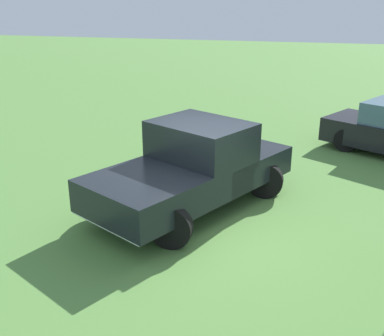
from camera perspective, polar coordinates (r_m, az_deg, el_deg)
ground_plane at (r=9.39m, az=2.07°, el=-6.44°), size 80.00×80.00×0.00m
pickup_truck at (r=9.63m, az=0.48°, el=0.45°), size 3.86×5.05×1.82m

